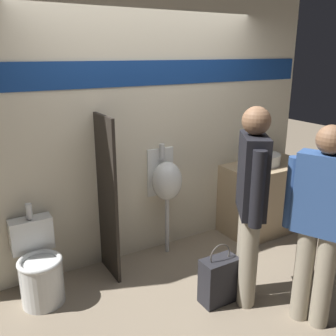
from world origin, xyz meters
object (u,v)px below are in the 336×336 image
Objects in this scene: person_with_lanyard at (251,200)px; urinal_near_counter at (166,181)px; sink_basin at (263,159)px; toilet at (39,269)px; cell_phone at (255,171)px; shopping_bag at (219,280)px; person_in_vest at (321,220)px.

urinal_near_counter is at bearing 43.22° from person_with_lanyard.
person_with_lanyard reaches higher than sink_basin.
toilet is 0.49× the size of person_with_lanyard.
shopping_bag is at bearing -145.18° from cell_phone.
sink_basin is at bearing 32.53° from cell_phone.
shopping_bag is (-0.23, 0.09, -0.73)m from person_with_lanyard.
sink_basin is at bearing -14.02° from person_with_lanyard.
person_in_vest reaches higher than urinal_near_counter.
urinal_near_counter reaches higher than cell_phone.
urinal_near_counter is (-1.00, 0.26, -0.02)m from cell_phone.
shopping_bag is (-0.05, -0.99, -0.60)m from urinal_near_counter.
toilet is 0.52× the size of person_in_vest.
shopping_bag is (-1.32, -0.91, -0.69)m from sink_basin.
person_with_lanyard reaches higher than shopping_bag.
urinal_near_counter is 1.49m from toilet.
sink_basin is 1.70m from person_in_vest.
urinal_near_counter is at bearing 165.70° from cell_phone.
sink_basin reaches higher than shopping_bag.
person_with_lanyard is at bearing 3.48° from person_in_vest.
person_in_vest is 0.95× the size of person_with_lanyard.
sink_basin is 1.74m from shopping_bag.
cell_phone is 1.17m from person_with_lanyard.
urinal_near_counter reaches higher than sink_basin.
urinal_near_counter is 0.70× the size of person_with_lanyard.
shopping_bag is at bearing -32.04° from toilet.
cell_phone is 0.09× the size of person_in_vest.
sink_basin is 1.28m from urinal_near_counter.
shopping_bag is at bearing 103.02° from person_with_lanyard.
shopping_bag is (-1.05, -0.73, -0.63)m from cell_phone.
shopping_bag is at bearing -92.86° from urinal_near_counter.
urinal_near_counter is 2.14× the size of shopping_bag.
toilet is 2.38m from person_in_vest.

